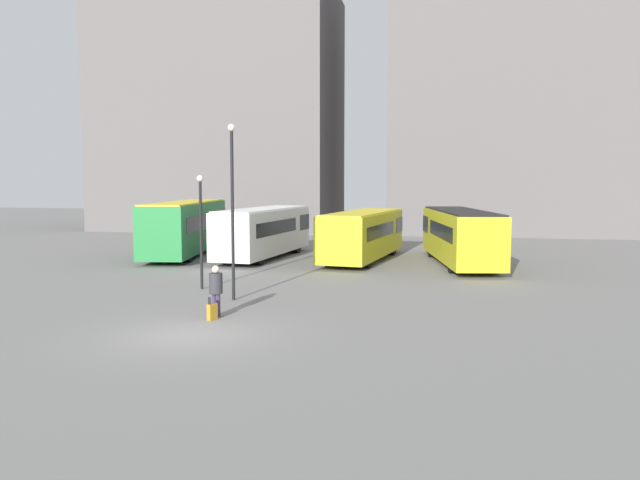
# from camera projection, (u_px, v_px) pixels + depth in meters

# --- Properties ---
(ground_plane) EXTENTS (160.00, 160.00, 0.00)m
(ground_plane) POSITION_uv_depth(u_px,v_px,m) (191.00, 335.00, 18.38)
(ground_plane) COLOR slate
(building_block_left) EXTENTS (21.79, 13.54, 22.44)m
(building_block_left) POSITION_uv_depth(u_px,v_px,m) (222.00, 112.00, 60.13)
(building_block_left) COLOR #5B5656
(building_block_left) RESTS_ON ground_plane
(building_block_right) EXTENTS (31.50, 12.41, 24.16)m
(building_block_right) POSITION_uv_depth(u_px,v_px,m) (575.00, 94.00, 53.99)
(building_block_right) COLOR #5B5656
(building_block_right) RESTS_ON ground_plane
(bus_0) EXTENTS (4.29, 12.07, 3.29)m
(bus_0) POSITION_uv_depth(u_px,v_px,m) (186.00, 226.00, 38.65)
(bus_0) COLOR #237A38
(bus_0) RESTS_ON ground_plane
(bus_1) EXTENTS (3.44, 10.14, 2.95)m
(bus_1) POSITION_uv_depth(u_px,v_px,m) (264.00, 231.00, 36.94)
(bus_1) COLOR silver
(bus_1) RESTS_ON ground_plane
(bus_2) EXTENTS (3.91, 10.20, 2.81)m
(bus_2) POSITION_uv_depth(u_px,v_px,m) (363.00, 234.00, 35.82)
(bus_2) COLOR gold
(bus_2) RESTS_ON ground_plane
(bus_3) EXTENTS (4.27, 11.04, 2.97)m
(bus_3) POSITION_uv_depth(u_px,v_px,m) (460.00, 235.00, 34.05)
(bus_3) COLOR gold
(bus_3) RESTS_ON ground_plane
(traveler) EXTENTS (0.58, 0.58, 1.73)m
(traveler) POSITION_uv_depth(u_px,v_px,m) (216.00, 286.00, 20.77)
(traveler) COLOR #382D4C
(traveler) RESTS_ON ground_plane
(suitcase) EXTENTS (0.29, 0.39, 0.78)m
(suitcase) POSITION_uv_depth(u_px,v_px,m) (212.00, 312.00, 20.33)
(suitcase) COLOR #B27A1E
(suitcase) RESTS_ON ground_plane
(lamp_post_0) EXTENTS (0.28, 0.28, 6.65)m
(lamp_post_0) POSITION_uv_depth(u_px,v_px,m) (232.00, 199.00, 23.46)
(lamp_post_0) COLOR black
(lamp_post_0) RESTS_ON ground_plane
(lamp_post_1) EXTENTS (0.28, 0.28, 4.78)m
(lamp_post_1) POSITION_uv_depth(u_px,v_px,m) (201.00, 221.00, 26.02)
(lamp_post_1) COLOR black
(lamp_post_1) RESTS_ON ground_plane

